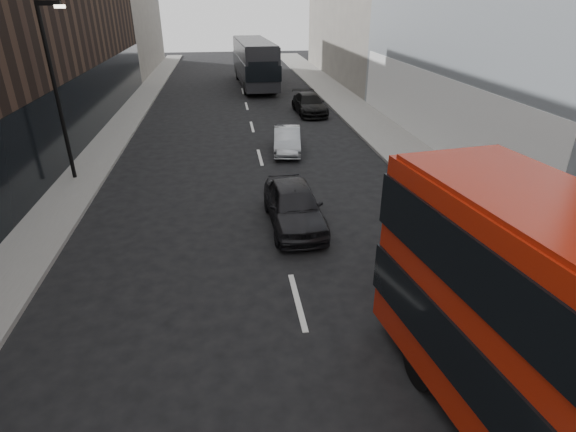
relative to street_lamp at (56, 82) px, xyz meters
name	(u,v)px	position (x,y,z in m)	size (l,w,h in m)	color
sidewalk_right	(374,125)	(15.72, 7.00, -4.11)	(3.00, 80.00, 0.15)	slate
sidewalk_left	(115,135)	(0.22, 7.00, -4.11)	(2.00, 80.00, 0.15)	slate
building_left_mid	(52,2)	(-3.28, 12.00, 2.82)	(5.00, 24.00, 14.00)	black
building_left_far	(123,6)	(-3.28, 34.00, 2.32)	(5.00, 20.00, 13.00)	#69635C
street_lamp	(56,82)	(0.00, 0.00, 0.00)	(1.06, 0.22, 7.00)	black
grey_bus	(254,62)	(9.45, 22.33, -2.09)	(3.41, 12.22, 3.90)	black
car_a	(294,205)	(8.79, -5.55, -3.42)	(1.80, 4.46, 1.52)	black
car_b	(287,140)	(9.70, 2.74, -3.56)	(1.32, 3.77, 1.24)	#9A9EA3
car_c	(309,104)	(12.37, 10.99, -3.51)	(1.87, 4.59, 1.33)	black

